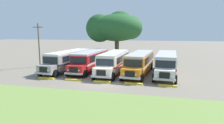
% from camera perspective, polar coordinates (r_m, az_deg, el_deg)
% --- Properties ---
extents(ground_plane, '(220.00, 220.00, 0.00)m').
position_cam_1_polar(ground_plane, '(21.68, -3.06, -6.17)').
color(ground_plane, slate).
extents(foreground_grass_strip, '(80.00, 9.09, 0.01)m').
position_cam_1_polar(foreground_grass_strip, '(14.72, -12.01, -13.80)').
color(foreground_grass_strip, olive).
rests_on(foreground_grass_strip, ground_plane).
extents(parked_bus_slot_0, '(3.63, 10.98, 2.82)m').
position_cam_1_polar(parked_bus_slot_0, '(29.38, -12.90, 0.76)').
color(parked_bus_slot_0, '#9E9993').
rests_on(parked_bus_slot_0, ground_plane).
extents(parked_bus_slot_1, '(2.91, 10.87, 2.82)m').
position_cam_1_polar(parked_bus_slot_1, '(28.81, -6.43, 0.77)').
color(parked_bus_slot_1, red).
rests_on(parked_bus_slot_1, ground_plane).
extents(parked_bus_slot_2, '(2.94, 10.87, 2.82)m').
position_cam_1_polar(parked_bus_slot_2, '(26.98, 0.53, 0.28)').
color(parked_bus_slot_2, silver).
rests_on(parked_bus_slot_2, ground_plane).
extents(parked_bus_slot_3, '(3.62, 10.98, 2.82)m').
position_cam_1_polar(parked_bus_slot_3, '(26.58, 8.30, 0.05)').
color(parked_bus_slot_3, orange).
rests_on(parked_bus_slot_3, ground_plane).
extents(parked_bus_slot_4, '(3.33, 10.94, 2.82)m').
position_cam_1_polar(parked_bus_slot_4, '(26.70, 15.93, -0.16)').
color(parked_bus_slot_4, silver).
rests_on(parked_bus_slot_4, ground_plane).
extents(curb_wheelstop_0, '(2.00, 0.36, 0.15)m').
position_cam_1_polar(curb_wheelstop_0, '(24.72, -19.06, -4.58)').
color(curb_wheelstop_0, yellow).
rests_on(curb_wheelstop_0, ground_plane).
extents(curb_wheelstop_1, '(2.00, 0.36, 0.15)m').
position_cam_1_polar(curb_wheelstop_1, '(23.03, -11.52, -5.24)').
color(curb_wheelstop_1, yellow).
rests_on(curb_wheelstop_1, ground_plane).
extents(curb_wheelstop_2, '(2.00, 0.36, 0.15)m').
position_cam_1_polar(curb_wheelstop_2, '(21.80, -2.95, -5.88)').
color(curb_wheelstop_2, yellow).
rests_on(curb_wheelstop_2, ground_plane).
extents(curb_wheelstop_3, '(2.00, 0.36, 0.15)m').
position_cam_1_polar(curb_wheelstop_3, '(21.10, 6.43, -6.42)').
color(curb_wheelstop_3, yellow).
rests_on(curb_wheelstop_3, ground_plane).
extents(curb_wheelstop_4, '(2.00, 0.36, 0.15)m').
position_cam_1_polar(curb_wheelstop_4, '(21.00, 16.19, -6.81)').
color(curb_wheelstop_4, yellow).
rests_on(curb_wheelstop_4, ground_plane).
extents(broad_shade_tree, '(11.18, 10.78, 10.11)m').
position_cam_1_polar(broad_shade_tree, '(39.73, 1.33, 10.30)').
color(broad_shade_tree, brown).
rests_on(broad_shade_tree, ground_plane).
extents(utility_pole, '(1.80, 0.20, 7.03)m').
position_cam_1_polar(utility_pole, '(33.32, -21.01, 5.10)').
color(utility_pole, brown).
rests_on(utility_pole, ground_plane).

